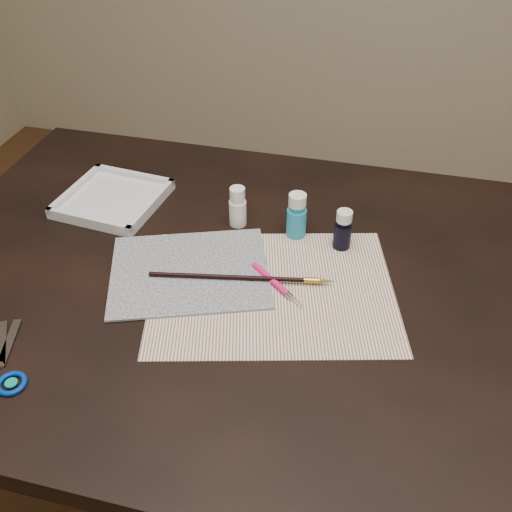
% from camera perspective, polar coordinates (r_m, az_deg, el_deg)
% --- Properties ---
extents(ground, '(3.50, 3.50, 0.02)m').
position_cam_1_polar(ground, '(1.63, -0.00, -22.68)').
color(ground, '#422614').
rests_on(ground, ground).
extents(table, '(1.30, 0.90, 0.75)m').
position_cam_1_polar(table, '(1.30, -0.00, -14.66)').
color(table, black).
rests_on(table, ground).
extents(paper, '(0.49, 0.42, 0.00)m').
position_cam_1_polar(paper, '(1.00, 1.65, -3.36)').
color(paper, white).
rests_on(paper, table).
extents(canvas, '(0.34, 0.31, 0.00)m').
position_cam_1_polar(canvas, '(1.04, -6.65, -1.52)').
color(canvas, black).
rests_on(canvas, paper).
extents(paint_bottle_white, '(0.04, 0.04, 0.08)m').
position_cam_1_polar(paint_bottle_white, '(1.13, -1.85, 4.98)').
color(paint_bottle_white, white).
rests_on(paint_bottle_white, table).
extents(paint_bottle_cyan, '(0.04, 0.04, 0.09)m').
position_cam_1_polar(paint_bottle_cyan, '(1.10, 4.09, 4.07)').
color(paint_bottle_cyan, '#2092BB').
rests_on(paint_bottle_cyan, table).
extents(paint_bottle_navy, '(0.04, 0.04, 0.08)m').
position_cam_1_polar(paint_bottle_navy, '(1.08, 8.68, 2.62)').
color(paint_bottle_navy, black).
rests_on(paint_bottle_navy, table).
extents(paintbrush, '(0.33, 0.07, 0.01)m').
position_cam_1_polar(paintbrush, '(1.01, -1.46, -2.17)').
color(paintbrush, black).
rests_on(paintbrush, canvas).
extents(craft_knife, '(0.12, 0.10, 0.01)m').
position_cam_1_polar(craft_knife, '(1.00, 2.24, -2.99)').
color(craft_knife, '#F9186F').
rests_on(craft_knife, paper).
extents(palette_tray, '(0.21, 0.21, 0.02)m').
position_cam_1_polar(palette_tray, '(1.25, -14.12, 5.62)').
color(palette_tray, silver).
rests_on(palette_tray, table).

